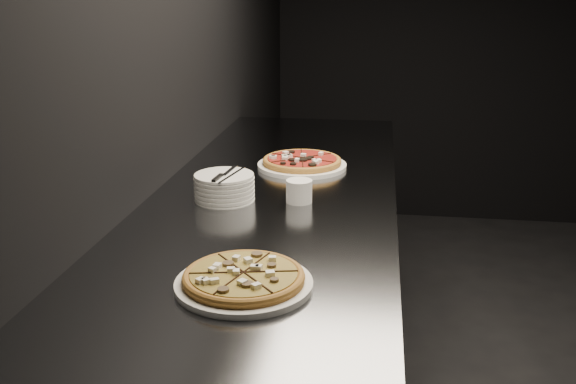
# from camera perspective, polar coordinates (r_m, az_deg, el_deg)

# --- Properties ---
(wall_left) EXTENTS (0.02, 5.00, 2.80)m
(wall_left) POSITION_cam_1_polar(r_m,az_deg,el_deg) (1.94, -12.64, 13.65)
(wall_left) COLOR black
(wall_left) RESTS_ON floor
(counter) EXTENTS (0.74, 2.44, 0.92)m
(counter) POSITION_cam_1_polar(r_m,az_deg,el_deg) (2.13, -1.30, -12.27)
(counter) COLOR slate
(counter) RESTS_ON floor
(pizza_mushroom) EXTENTS (0.31, 0.31, 0.03)m
(pizza_mushroom) POSITION_cam_1_polar(r_m,az_deg,el_deg) (1.37, -3.95, -7.72)
(pizza_mushroom) COLOR white
(pizza_mushroom) RESTS_ON counter
(pizza_tomato) EXTENTS (0.36, 0.36, 0.04)m
(pizza_tomato) POSITION_cam_1_polar(r_m,az_deg,el_deg) (2.25, 1.25, 2.65)
(pizza_tomato) COLOR white
(pizza_tomato) RESTS_ON counter
(plate_stack) EXTENTS (0.18, 0.18, 0.08)m
(plate_stack) POSITION_cam_1_polar(r_m,az_deg,el_deg) (1.91, -5.68, 0.44)
(plate_stack) COLOR white
(plate_stack) RESTS_ON counter
(cutlery) EXTENTS (0.08, 0.18, 0.01)m
(cutlery) POSITION_cam_1_polar(r_m,az_deg,el_deg) (1.88, -5.60, 1.52)
(cutlery) COLOR #B8BABF
(cutlery) RESTS_ON plate_stack
(ramekin) EXTENTS (0.08, 0.08, 0.07)m
(ramekin) POSITION_cam_1_polar(r_m,az_deg,el_deg) (1.88, 1.00, 0.14)
(ramekin) COLOR white
(ramekin) RESTS_ON counter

